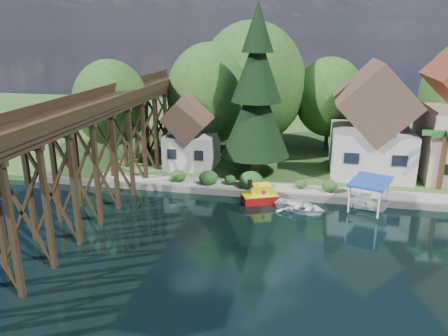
{
  "coord_description": "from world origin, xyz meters",
  "views": [
    {
      "loc": [
        0.93,
        -28.13,
        14.27
      ],
      "look_at": [
        -5.88,
        6.0,
        3.22
      ],
      "focal_mm": 35.0,
      "sensor_mm": 36.0,
      "label": 1
    }
  ],
  "objects": [
    {
      "name": "seawall",
      "position": [
        4.0,
        8.0,
        0.31
      ],
      "size": [
        60.0,
        0.4,
        0.62
      ],
      "primitive_type": "cube",
      "color": "slate",
      "rests_on": "ground"
    },
    {
      "name": "palm_tree",
      "position": [
        12.74,
        12.06,
        5.5
      ],
      "size": [
        5.34,
        5.34,
        5.72
      ],
      "color": "#382314",
      "rests_on": "bank"
    },
    {
      "name": "promenade",
      "position": [
        6.0,
        9.3,
        0.53
      ],
      "size": [
        50.0,
        2.6,
        0.06
      ],
      "primitive_type": "cube",
      "color": "gray",
      "rests_on": "bank"
    },
    {
      "name": "boat_white_a",
      "position": [
        0.58,
        5.76,
        0.44
      ],
      "size": [
        5.11,
        4.44,
        0.89
      ],
      "primitive_type": "imported",
      "rotation": [
        0.0,
        0.0,
        1.19
      ],
      "color": "white",
      "rests_on": "ground"
    },
    {
      "name": "house_left",
      "position": [
        7.0,
        16.0,
        5.14
      ],
      "size": [
        7.64,
        8.64,
        11.02
      ],
      "color": "beige",
      "rests_on": "bank"
    },
    {
      "name": "bg_trees",
      "position": [
        1.0,
        21.25,
        7.29
      ],
      "size": [
        49.9,
        13.3,
        10.57
      ],
      "color": "#382314",
      "rests_on": "bank"
    },
    {
      "name": "ground",
      "position": [
        0.0,
        0.0,
        0.0
      ],
      "size": [
        140.0,
        140.0,
        0.0
      ],
      "primitive_type": "plane",
      "color": "black",
      "rests_on": "ground"
    },
    {
      "name": "bank",
      "position": [
        0.0,
        34.0,
        0.25
      ],
      "size": [
        140.0,
        52.0,
        0.5
      ],
      "primitive_type": "cube",
      "color": "#2C5221",
      "rests_on": "ground"
    },
    {
      "name": "shed",
      "position": [
        -11.0,
        14.5,
        3.83
      ],
      "size": [
        5.09,
        5.4,
        7.85
      ],
      "color": "beige",
      "rests_on": "bank"
    },
    {
      "name": "trestle_bridge",
      "position": [
        -16.0,
        5.17,
        5.35
      ],
      "size": [
        4.12,
        44.18,
        9.3
      ],
      "color": "black",
      "rests_on": "ground"
    },
    {
      "name": "tugboat",
      "position": [
        -2.92,
        6.91,
        0.64
      ],
      "size": [
        3.37,
        2.68,
        2.15
      ],
      "color": "#B60C0F",
      "rests_on": "ground"
    },
    {
      "name": "shrubs",
      "position": [
        -4.6,
        9.26,
        1.23
      ],
      "size": [
        15.76,
        2.47,
        1.7
      ],
      "color": "#1C4518",
      "rests_on": "bank"
    },
    {
      "name": "boat_canopy",
      "position": [
        6.08,
        6.88,
        1.13
      ],
      "size": [
        4.05,
        4.81,
        2.64
      ],
      "color": "silver",
      "rests_on": "ground"
    },
    {
      "name": "conifer",
      "position": [
        -4.16,
        13.07,
        8.34
      ],
      "size": [
        6.62,
        6.62,
        16.29
      ],
      "color": "#382314",
      "rests_on": "bank"
    }
  ]
}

